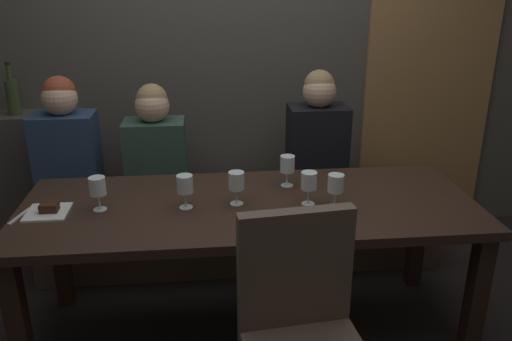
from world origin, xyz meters
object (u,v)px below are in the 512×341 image
at_px(diner_redhead, 66,147).
at_px(diner_far_end, 317,138).
at_px(chair_near_side, 302,326).
at_px(fork_on_table, 20,216).
at_px(diner_bearded, 155,148).
at_px(wine_glass_center_front, 287,165).
at_px(dining_table, 250,219).
at_px(wine_glass_end_left, 336,185).
at_px(wine_glass_end_right, 236,182).
at_px(dessert_plate, 48,210).
at_px(banquette_bench, 240,230).
at_px(wine_bottle_pale_label, 13,96).
at_px(wine_glass_center_back, 98,187).
at_px(wine_glass_near_left, 309,182).
at_px(wine_glass_far_left, 185,185).

height_order(diner_redhead, diner_far_end, diner_far_end).
relative_size(chair_near_side, fork_on_table, 5.76).
relative_size(diner_bearded, wine_glass_center_front, 4.48).
bearing_deg(dining_table, wine_glass_end_left, -12.40).
height_order(wine_glass_end_right, dessert_plate, wine_glass_end_right).
relative_size(dining_table, diner_far_end, 2.76).
distance_m(banquette_bench, wine_bottle_pale_label, 1.65).
bearing_deg(wine_glass_center_back, chair_near_side, -40.37).
xyz_separation_m(dining_table, wine_glass_near_left, (0.28, -0.04, 0.20)).
height_order(diner_redhead, diner_bearded, diner_redhead).
height_order(diner_far_end, wine_glass_near_left, diner_far_end).
bearing_deg(banquette_bench, diner_bearded, 177.63).
bearing_deg(chair_near_side, wine_glass_end_right, 105.16).
relative_size(wine_bottle_pale_label, wine_glass_center_front, 1.99).
bearing_deg(banquette_bench, wine_glass_far_left, -112.77).
bearing_deg(wine_glass_center_front, dessert_plate, -169.25).
height_order(wine_glass_far_left, dessert_plate, wine_glass_far_left).
relative_size(wine_glass_center_front, fork_on_table, 0.96).
relative_size(diner_bearded, wine_glass_center_back, 4.48).
relative_size(diner_far_end, wine_glass_end_left, 4.86).
distance_m(wine_glass_end_right, dessert_plate, 0.88).
distance_m(wine_glass_end_right, wine_glass_far_left, 0.24).
distance_m(banquette_bench, wine_glass_end_left, 1.08).
xyz_separation_m(diner_redhead, diner_far_end, (1.51, 0.01, 0.00)).
relative_size(banquette_bench, diner_redhead, 3.16).
bearing_deg(wine_glass_near_left, wine_bottle_pale_label, 147.33).
bearing_deg(wine_bottle_pale_label, dessert_plate, -67.01).
relative_size(wine_glass_end_left, wine_glass_end_right, 1.00).
height_order(wine_bottle_pale_label, fork_on_table, wine_bottle_pale_label).
distance_m(dining_table, diner_redhead, 1.26).
distance_m(diner_far_end, wine_glass_far_left, 1.10).
xyz_separation_m(banquette_bench, diner_far_end, (0.49, 0.03, 0.60)).
bearing_deg(diner_bearded, banquette_bench, -2.37).
bearing_deg(banquette_bench, diner_far_end, 3.52).
xyz_separation_m(diner_redhead, wine_glass_center_front, (1.24, -0.53, 0.03)).
relative_size(banquette_bench, wine_glass_center_front, 15.24).
relative_size(wine_glass_end_right, wine_glass_center_back, 1.00).
xyz_separation_m(wine_glass_far_left, fork_on_table, (-0.76, -0.02, -0.11)).
bearing_deg(diner_far_end, wine_glass_end_left, -96.15).
relative_size(diner_far_end, wine_glass_far_left, 4.86).
distance_m(chair_near_side, fork_on_table, 1.38).
height_order(diner_bearded, wine_glass_near_left, diner_bearded).
bearing_deg(diner_far_end, wine_glass_end_right, -126.70).
relative_size(banquette_bench, wine_glass_center_back, 15.24).
relative_size(wine_bottle_pale_label, fork_on_table, 1.92).
height_order(diner_redhead, wine_bottle_pale_label, wine_bottle_pale_label).
distance_m(diner_bearded, wine_glass_center_back, 0.76).
relative_size(wine_bottle_pale_label, wine_glass_far_left, 1.99).
xyz_separation_m(wine_glass_center_back, dessert_plate, (-0.23, -0.01, -0.10)).
bearing_deg(wine_glass_center_back, dining_table, 0.73).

